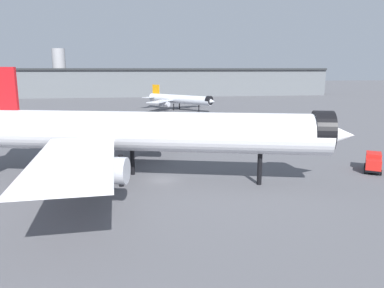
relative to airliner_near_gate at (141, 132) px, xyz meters
The scene contains 5 objects.
ground 8.15m from the airliner_near_gate, ahead, with size 900.00×900.00×0.00m, color #56565B.
airliner_near_gate is the anchor object (origin of this frame).
airliner_far_taxiway 98.02m from the airliner_near_gate, 81.69° to the left, with size 28.96×29.24×10.07m.
terminal_building 179.20m from the airliner_near_gate, 88.62° to the left, with size 218.03×30.14×28.38m.
service_truck_front 38.63m from the airliner_near_gate, ahead, with size 4.84×5.89×3.00m.
Camera 1 is at (-2.13, -54.93, 16.89)m, focal length 34.66 mm.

